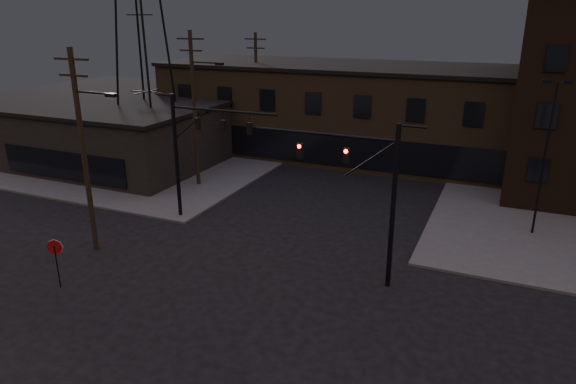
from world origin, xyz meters
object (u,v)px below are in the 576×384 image
object	(u,v)px
traffic_signal_near	(370,187)
parked_car_lot_a	(544,183)
traffic_signal_far	(193,144)
stop_sign	(55,252)
car_crossing	(384,157)

from	to	relation	value
traffic_signal_near	parked_car_lot_a	distance (m)	19.86
traffic_signal_far	stop_sign	distance (m)	10.55
traffic_signal_far	traffic_signal_near	bearing A→B (deg)	-16.17
traffic_signal_near	car_crossing	distance (m)	21.54
traffic_signal_near	car_crossing	size ratio (longest dim) A/B	1.76
traffic_signal_near	parked_car_lot_a	world-z (taller)	traffic_signal_near
parked_car_lot_a	traffic_signal_far	bearing A→B (deg)	120.43
traffic_signal_far	stop_sign	xyz separation A→B (m)	(-1.28, -9.99, -3.17)
traffic_signal_near	parked_car_lot_a	size ratio (longest dim) A/B	1.62
traffic_signal_far	parked_car_lot_a	bearing A→B (deg)	34.53
stop_sign	parked_car_lot_a	size ratio (longest dim) A/B	0.50
parked_car_lot_a	car_crossing	bearing A→B (deg)	71.77
stop_sign	traffic_signal_near	bearing A→B (deg)	25.90
traffic_signal_near	car_crossing	bearing A→B (deg)	101.27
traffic_signal_far	stop_sign	bearing A→B (deg)	-97.32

